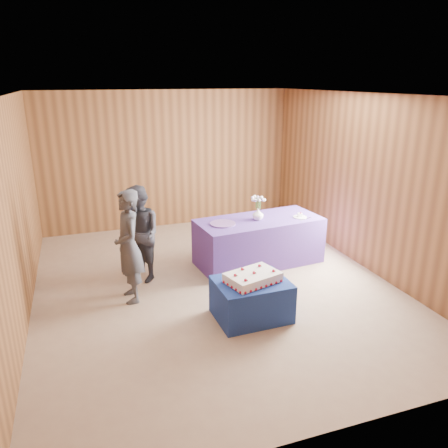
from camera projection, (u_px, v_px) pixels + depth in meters
name	position (u px, v px, depth m)	size (l,w,h in m)	color
ground	(214.00, 285.00, 6.43)	(6.00, 6.00, 0.00)	gray
room_shell	(213.00, 164.00, 5.85)	(5.04, 6.04, 2.72)	brown
cake_table	(251.00, 299.00, 5.50)	(0.90, 0.70, 0.50)	navy
serving_table	(259.00, 241.00, 7.12)	(2.00, 0.90, 0.75)	#523186
sheet_cake	(253.00, 277.00, 5.40)	(0.76, 0.62, 0.15)	white
vase	(258.00, 214.00, 6.95)	(0.18, 0.18, 0.18)	white
flower_spray	(258.00, 199.00, 6.87)	(0.24, 0.23, 0.18)	#396D2B
platter	(223.00, 224.00, 6.75)	(0.40, 0.40, 0.02)	#6A4891
plate	(300.00, 217.00, 7.09)	(0.22, 0.22, 0.01)	silver
cake_slice	(300.00, 215.00, 7.08)	(0.08, 0.07, 0.08)	white
knife	(305.00, 219.00, 7.01)	(0.26, 0.02, 0.00)	#BCBCC1
guest_left	(129.00, 247.00, 5.79)	(0.56, 0.37, 1.55)	#3A3C45
guest_right	(139.00, 234.00, 6.41)	(0.70, 0.55, 1.44)	#31323B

